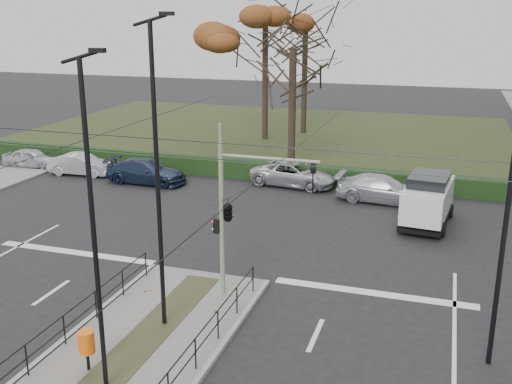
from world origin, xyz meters
TOP-DOWN VIEW (x-y plane):
  - ground at (0.00, 0.00)m, footprint 140.00×140.00m
  - park at (-6.00, 32.00)m, footprint 38.00×26.00m
  - hedge at (-6.00, 18.60)m, footprint 38.00×1.00m
  - median_railing at (0.00, -2.60)m, footprint 4.14×13.24m
  - catenary at (0.00, 1.62)m, footprint 20.00×34.00m
  - traffic_light at (1.43, 3.53)m, footprint 3.58×2.06m
  - litter_bin at (-0.68, -1.88)m, footprint 0.45×0.45m
  - streetlamp_median_near at (0.21, -2.42)m, footprint 0.71×0.14m
  - streetlamp_median_far at (0.16, 1.02)m, footprint 0.77×0.16m
  - parked_car_first at (-16.82, 16.72)m, footprint 3.69×1.84m
  - parked_car_second at (-12.81, 16.13)m, footprint 3.99×1.66m
  - parked_car_third at (-8.22, 15.69)m, footprint 4.72×1.97m
  - parked_car_fourth at (-0.03, 17.77)m, footprint 5.08×2.80m
  - white_van at (7.39, 13.35)m, footprint 2.38×4.56m
  - rust_tree at (-5.39, 29.63)m, footprint 9.28×9.28m
  - bare_tree_center at (-3.12, 32.86)m, footprint 6.49×6.49m
  - bare_tree_near at (-0.89, 20.45)m, footprint 5.26×5.26m
  - parked_car_fifth at (5.05, 16.22)m, footprint 4.80×2.17m

SIDE VIEW (x-z plane):
  - ground at x=0.00m, z-range 0.00..0.00m
  - park at x=-6.00m, z-range 0.00..0.10m
  - hedge at x=-6.00m, z-range 0.00..1.00m
  - parked_car_first at x=-16.82m, z-range 0.00..1.21m
  - parked_car_second at x=-12.81m, z-range 0.00..1.28m
  - parked_car_fourth at x=-0.03m, z-range 0.00..1.35m
  - parked_car_third at x=-8.22m, z-range 0.00..1.36m
  - parked_car_fifth at x=5.05m, z-range 0.00..1.36m
  - litter_bin at x=-0.68m, z-range 0.39..1.53m
  - median_railing at x=0.00m, z-range 0.52..1.44m
  - white_van at x=7.39m, z-range 0.05..2.41m
  - traffic_light at x=1.43m, z-range 0.57..5.84m
  - catenary at x=0.00m, z-range 0.42..6.42m
  - streetlamp_median_near at x=0.21m, z-range 0.21..8.70m
  - streetlamp_median_far at x=0.16m, z-range 0.22..9.47m
  - bare_tree_near at x=-0.89m, z-range 2.01..11.72m
  - bare_tree_center at x=-3.12m, z-range 2.21..12.94m
  - rust_tree at x=-5.39m, z-range 3.33..15.76m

